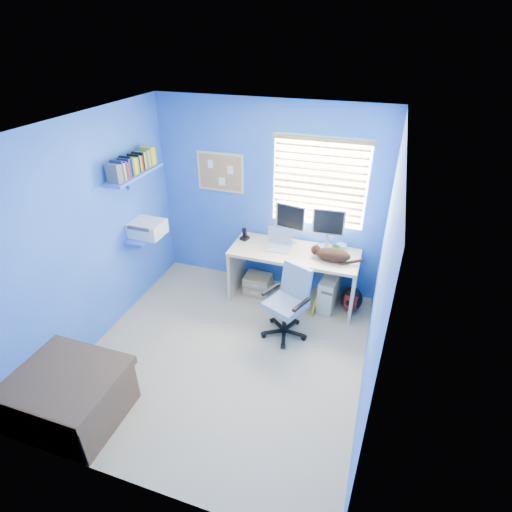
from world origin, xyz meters
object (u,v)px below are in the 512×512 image
(cat, at_px, (333,255))
(tower_pc, at_px, (329,292))
(office_chair, at_px, (287,311))
(laptop, at_px, (278,241))
(desk, at_px, (293,276))

(cat, bearing_deg, tower_pc, 104.24)
(cat, distance_m, office_chair, 0.88)
(laptop, height_order, cat, laptop)
(desk, height_order, cat, cat)
(laptop, xyz_separation_m, cat, (0.71, -0.08, -0.04))
(laptop, height_order, office_chair, laptop)
(desk, height_order, tower_pc, desk)
(desk, xyz_separation_m, office_chair, (0.10, -0.68, -0.04))
(desk, distance_m, tower_pc, 0.51)
(laptop, distance_m, office_chair, 0.92)
(cat, distance_m, tower_pc, 0.59)
(desk, bearing_deg, cat, -7.69)
(laptop, bearing_deg, cat, -9.33)
(desk, distance_m, laptop, 0.53)
(desk, relative_size, cat, 3.86)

